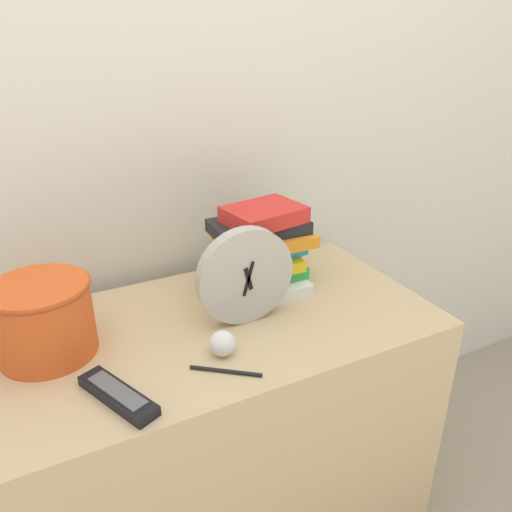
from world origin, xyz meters
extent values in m
cube|color=silver|center=(0.00, 0.61, 1.20)|extent=(6.00, 0.04, 2.40)
cube|color=tan|center=(0.00, 0.27, 0.37)|extent=(1.08, 0.54, 0.74)
cylinder|color=#B7B2A8|center=(0.10, 0.25, 0.86)|extent=(0.23, 0.03, 0.23)
cylinder|color=silver|center=(0.10, 0.24, 0.86)|extent=(0.20, 0.01, 0.20)
cube|color=black|center=(0.10, 0.23, 0.86)|extent=(0.02, 0.01, 0.06)
cube|color=black|center=(0.10, 0.23, 0.86)|extent=(0.03, 0.01, 0.08)
cylinder|color=black|center=(0.10, 0.23, 0.86)|extent=(0.01, 0.00, 0.01)
cube|color=white|center=(0.20, 0.35, 0.76)|extent=(0.21, 0.18, 0.03)
cube|color=green|center=(0.22, 0.38, 0.79)|extent=(0.19, 0.17, 0.03)
cube|color=yellow|center=(0.20, 0.38, 0.82)|extent=(0.18, 0.18, 0.03)
cube|color=#2D9ED1|center=(0.20, 0.37, 0.85)|extent=(0.23, 0.16, 0.03)
cube|color=orange|center=(0.21, 0.36, 0.88)|extent=(0.24, 0.14, 0.03)
cube|color=#232328|center=(0.20, 0.39, 0.91)|extent=(0.24, 0.15, 0.03)
cube|color=red|center=(0.21, 0.37, 0.94)|extent=(0.20, 0.17, 0.04)
cylinder|color=#E05623|center=(-0.33, 0.32, 0.82)|extent=(0.20, 0.20, 0.16)
torus|color=#B3451C|center=(-0.33, 0.32, 0.90)|extent=(0.21, 0.21, 0.01)
cube|color=black|center=(-0.23, 0.11, 0.75)|extent=(0.12, 0.19, 0.02)
cube|color=#59595E|center=(-0.23, 0.11, 0.77)|extent=(0.09, 0.14, 0.00)
sphere|color=white|center=(-0.01, 0.15, 0.77)|extent=(0.05, 0.05, 0.05)
cylinder|color=black|center=(-0.03, 0.09, 0.75)|extent=(0.12, 0.10, 0.01)
camera|label=1|loc=(-0.34, -0.65, 1.37)|focal=35.00mm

